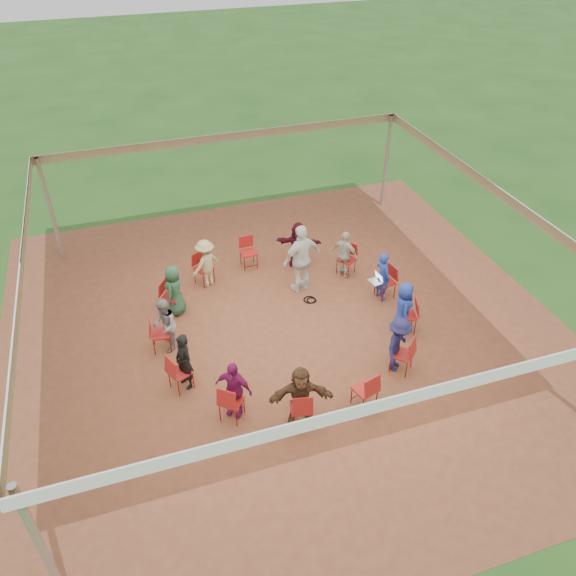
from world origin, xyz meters
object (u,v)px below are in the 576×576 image
object	(u,v)px
chair_7	(180,372)
person_seated_4	(175,290)
chair_6	(161,334)
chair_3	(249,253)
chair_1	(346,260)
person_seated_6	(184,362)
person_seated_10	(403,308)
chair_11	(402,354)
cable_coil	(310,300)
person_seated_3	(206,263)
person_seated_0	(383,276)
person_seated_5	(165,325)
standing_person	(302,259)
chair_4	(204,269)
person_seated_2	(298,245)
chair_8	(231,401)
person_seated_7	(233,389)
person_seated_9	(398,345)
chair_2	(298,250)
chair_5	(171,297)
chair_9	(301,408)
person_seated_8	(300,395)
chair_12	(407,315)
person_seated_1	(345,254)
laptop	(377,279)
chair_10	(365,389)

from	to	relation	value
chair_7	person_seated_4	bearing A→B (deg)	149.98
chair_6	chair_3	bearing A→B (deg)	138.46
chair_1	chair_3	world-z (taller)	same
person_seated_6	person_seated_10	xyz separation A→B (m)	(5.15, 0.19, 0.00)
chair_11	cable_coil	xyz separation A→B (m)	(-1.01, 2.96, -0.43)
person_seated_3	person_seated_4	world-z (taller)	same
person_seated_0	person_seated_3	size ratio (longest dim) A/B	1.00
person_seated_5	standing_person	bearing A→B (deg)	112.90
chair_4	person_seated_5	bearing A→B (deg)	30.02
chair_11	person_seated_2	xyz separation A→B (m)	(-0.79, 4.57, 0.23)
chair_8	person_seated_0	xyz separation A→B (m)	(4.55, 2.65, 0.23)
person_seated_7	person_seated_9	world-z (taller)	same
chair_2	person_seated_9	xyz separation A→B (m)	(0.66, -4.59, 0.23)
person_seated_9	chair_5	bearing A→B (deg)	97.07
chair_4	chair_9	xyz separation A→B (m)	(0.84, -5.31, 0.00)
chair_9	person_seated_8	world-z (taller)	person_seated_8
chair_8	chair_12	world-z (taller)	same
chair_4	person_seated_8	size ratio (longest dim) A/B	0.67
chair_3	person_seated_10	size ratio (longest dim) A/B	0.67
chair_12	person_seated_0	distance (m)	1.37
chair_3	person_seated_5	world-z (taller)	person_seated_5
chair_1	chair_12	bearing A→B (deg)	152.31
chair_5	person_seated_10	size ratio (longest dim) A/B	0.67
chair_8	person_seated_4	bearing A→B (deg)	137.08
chair_8	person_seated_9	world-z (taller)	person_seated_9
person_seated_6	person_seated_3	bearing A→B (deg)	138.46
chair_11	person_seated_9	xyz separation A→B (m)	(-0.08, 0.09, 0.23)
person_seated_1	laptop	xyz separation A→B (m)	(0.36, -1.24, -0.04)
person_seated_0	standing_person	world-z (taller)	standing_person
person_seated_3	laptop	distance (m)	4.41
person_seated_0	person_seated_6	distance (m)	5.47
chair_11	person_seated_9	size ratio (longest dim) A/B	0.67
chair_9	person_seated_7	world-z (taller)	person_seated_7
chair_4	laptop	distance (m)	4.51
chair_9	laptop	xyz separation A→B (m)	(3.15, 3.22, 0.19)
chair_6	person_seated_8	world-z (taller)	person_seated_8
chair_4	person_seated_5	world-z (taller)	person_seated_5
chair_5	person_seated_5	world-z (taller)	person_seated_5
chair_1	person_seated_2	size ratio (longest dim) A/B	0.67
person_seated_5	person_seated_9	world-z (taller)	same
chair_3	chair_2	bearing A→B (deg)	166.15
person_seated_4	chair_3	bearing A→B (deg)	154.63
person_seated_4	person_seated_0	bearing A→B (deg)	110.77
person_seated_8	laptop	world-z (taller)	person_seated_8
chair_11	laptop	size ratio (longest dim) A/B	2.41
person_seated_0	person_seated_7	size ratio (longest dim) A/B	1.00
chair_10	person_seated_9	world-z (taller)	person_seated_9
person_seated_4	person_seated_8	bearing A→B (deg)	55.38
person_seated_7	chair_7	bearing A→B (deg)	171.09
chair_12	standing_person	world-z (taller)	standing_person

